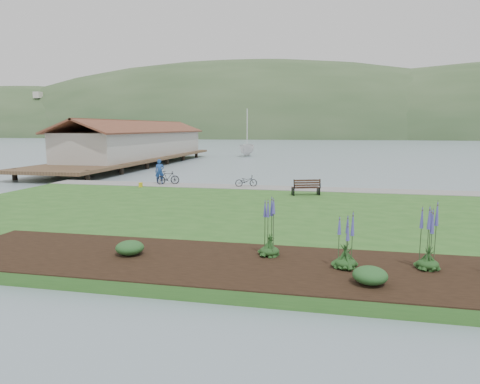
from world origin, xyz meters
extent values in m
plane|color=gray|center=(0.00, 0.00, 0.00)|extent=(600.00, 600.00, 0.00)
cube|color=#2B5E21|center=(0.00, -2.00, 0.20)|extent=(34.00, 20.00, 0.40)
cube|color=gray|center=(0.00, 6.90, 0.42)|extent=(34.00, 2.20, 0.03)
cube|color=black|center=(3.00, -9.80, 0.42)|extent=(24.00, 4.40, 0.04)
cube|color=#4C3826|center=(-20.00, 26.00, 0.85)|extent=(8.00, 36.00, 0.30)
cube|color=#B2ADA3|center=(-20.00, 28.00, 2.50)|extent=(6.40, 28.00, 3.00)
cube|color=black|center=(1.97, 4.30, 0.87)|extent=(1.77, 1.09, 0.05)
cube|color=black|center=(2.07, 4.00, 1.18)|extent=(1.63, 0.69, 0.52)
cube|color=black|center=(1.20, 4.04, 0.63)|extent=(0.24, 0.56, 0.46)
cube|color=black|center=(2.74, 4.56, 0.63)|extent=(0.24, 0.56, 0.46)
imported|color=#1F448F|center=(-8.97, 7.50, 1.47)|extent=(0.92, 0.78, 2.13)
imported|color=black|center=(-2.36, 7.20, 0.81)|extent=(1.03, 1.65, 0.81)
imported|color=black|center=(-8.22, 7.20, 0.90)|extent=(1.16, 1.70, 1.00)
imported|color=silver|center=(-9.53, 44.47, 0.00)|extent=(9.05, 9.21, 23.75)
cube|color=gold|center=(-9.58, 5.46, 0.56)|extent=(0.23, 0.32, 0.32)
ellipsoid|color=#173C16|center=(3.92, -9.66, 0.59)|extent=(0.62, 0.62, 0.31)
cone|color=#404196|center=(3.92, -9.66, 1.46)|extent=(0.36, 0.36, 1.43)
ellipsoid|color=#173C16|center=(6.29, -9.26, 0.59)|extent=(0.62, 0.62, 0.31)
cone|color=#404196|center=(6.29, -9.26, 1.71)|extent=(0.40, 0.40, 1.92)
ellipsoid|color=#173C16|center=(1.57, -8.90, 0.59)|extent=(0.62, 0.62, 0.31)
cone|color=#404196|center=(1.57, -8.90, 1.76)|extent=(0.40, 0.40, 2.02)
ellipsoid|color=#1E4C21|center=(-2.91, -9.72, 0.67)|extent=(0.92, 0.92, 0.46)
ellipsoid|color=#1E4C21|center=(4.53, -10.85, 0.67)|extent=(0.92, 0.92, 0.46)
camera|label=1|loc=(3.39, -22.19, 4.55)|focal=32.00mm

